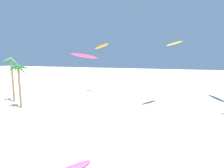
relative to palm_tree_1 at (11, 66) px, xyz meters
The scene contains 5 objects.
palm_tree_1 is the anchor object (origin of this frame).
palm_tree_2 6.28m from the palm_tree_1, 33.32° to the right, with size 4.09×4.81×8.40m.
flying_kite_2 21.46m from the palm_tree_1, 45.92° to the left, with size 5.10×5.62×13.24m.
flying_kite_3 33.58m from the palm_tree_1, 11.41° to the left, with size 3.83×5.30×12.97m.
flying_kite_4 19.95m from the palm_tree_1, 65.32° to the left, with size 5.94×10.44×10.97m.
Camera 1 is at (9.57, 4.77, 9.86)m, focal length 29.76 mm.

